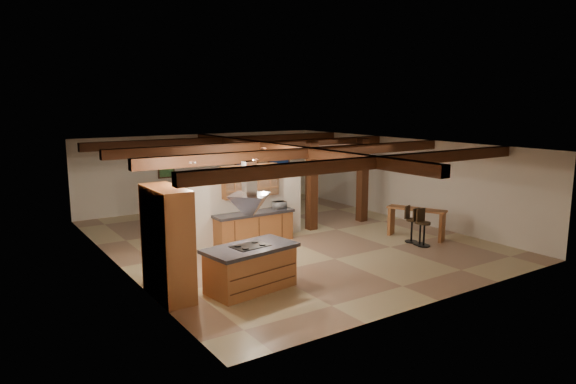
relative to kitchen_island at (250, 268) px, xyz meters
name	(u,v)px	position (x,y,z in m)	size (l,w,h in m)	color
ground	(284,239)	(3.00, 3.21, -0.51)	(12.00, 12.00, 0.00)	#C7B584
room_walls	(284,182)	(3.00, 3.21, 1.27)	(12.00, 12.00, 12.00)	silver
ceiling_beams	(284,149)	(3.00, 3.21, 2.25)	(10.00, 12.00, 0.28)	#371D0D
timber_posts	(338,174)	(5.50, 3.71, 1.25)	(2.50, 0.30, 2.90)	#371D0D
partition_wall	(247,205)	(2.00, 3.71, 0.59)	(3.80, 0.18, 2.20)	silver
pantry_cabinet	(168,243)	(-1.67, 0.61, 0.69)	(0.67, 1.60, 2.40)	brown
back_counter	(254,227)	(2.00, 3.32, -0.04)	(2.50, 0.66, 0.94)	brown
upper_display_cabinet	(250,181)	(2.00, 3.52, 1.34)	(1.80, 0.36, 0.95)	brown
range_hood	(250,212)	(0.00, 0.00, 1.27)	(1.10, 1.10, 1.40)	silver
back_windows	(263,165)	(5.80, 9.14, 0.99)	(2.70, 0.07, 1.70)	#371D0D
framed_art	(166,167)	(1.50, 9.14, 1.19)	(0.65, 0.05, 0.85)	#371D0D
recessed_cans	(240,156)	(0.46, 1.27, 2.36)	(3.16, 2.46, 0.03)	silver
kitchen_island	(250,268)	(0.00, 0.00, 0.00)	(2.19, 1.38, 1.02)	brown
dining_table	(239,214)	(2.79, 5.79, -0.20)	(1.79, 1.00, 0.63)	#37150D
sofa	(260,197)	(5.24, 8.45, -0.24)	(1.86, 0.73, 0.54)	black
microwave	(279,205)	(2.90, 3.32, 0.54)	(0.39, 0.26, 0.22)	#AEAEB3
bar_counter	(416,218)	(6.43, 1.03, 0.12)	(1.13, 1.81, 0.94)	brown
side_table	(289,193)	(6.67, 8.42, -0.21)	(0.48, 0.48, 0.60)	#371D0D
table_lamp	(289,181)	(6.67, 8.42, 0.31)	(0.27, 0.27, 0.32)	black
bar_stool_a	(423,227)	(5.93, 0.30, 0.04)	(0.38, 0.38, 1.09)	black
bar_stool_b	(419,227)	(5.95, 0.47, 0.03)	(0.37, 0.39, 1.07)	black
bar_stool_c	(411,224)	(5.95, 0.80, 0.04)	(0.40, 0.41, 1.09)	black
dining_chairs	(238,205)	(2.79, 5.79, 0.14)	(2.48, 2.48, 1.28)	#371D0D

